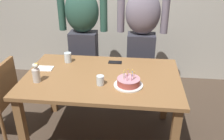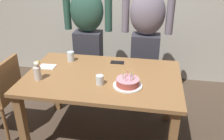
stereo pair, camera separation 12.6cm
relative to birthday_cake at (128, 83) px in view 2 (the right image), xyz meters
name	(u,v)px [view 2 (the right image)]	position (x,y,z in m)	size (l,w,h in m)	color
ground_plane	(104,135)	(-0.26, 0.16, -0.77)	(10.00, 10.00, 0.00)	#47382B
dining_table	(103,84)	(-0.26, 0.16, -0.13)	(1.50, 0.96, 0.74)	olive
birthday_cake	(128,83)	(0.00, 0.00, 0.00)	(0.26, 0.26, 0.15)	white
water_glass_near	(71,56)	(-0.68, 0.45, 0.02)	(0.08, 0.08, 0.11)	silver
water_glass_far	(100,80)	(-0.25, -0.01, 0.01)	(0.07, 0.07, 0.09)	silver
cell_phone	(117,62)	(-0.17, 0.49, -0.03)	(0.14, 0.07, 0.01)	black
napkin_stack	(47,67)	(-0.87, 0.25, -0.03)	(0.16, 0.12, 0.01)	white
flower_vase	(37,71)	(-0.84, -0.01, 0.05)	(0.07, 0.07, 0.19)	silver
person_man_bearded	(88,35)	(-0.62, 0.97, 0.10)	(0.61, 0.27, 1.66)	#33333D
person_woman_cardigan	(146,38)	(0.11, 0.97, 0.10)	(0.61, 0.27, 1.66)	#33333D
dining_chair	(2,92)	(-1.30, 0.04, -0.26)	(0.42, 0.42, 0.87)	olive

